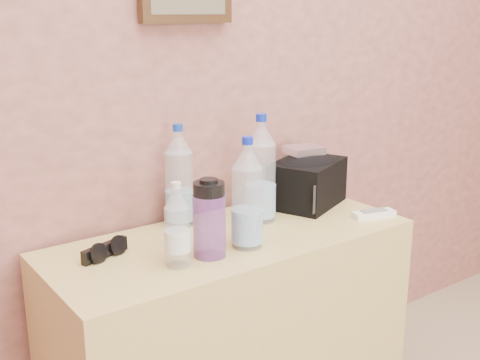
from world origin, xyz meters
name	(u,v)px	position (x,y,z in m)	size (l,w,h in m)	color
dresser	(232,339)	(-0.07, 1.75, 0.34)	(1.08, 0.45, 0.68)	tan
pet_large_b	(179,181)	(-0.14, 1.93, 0.81)	(0.08, 0.08, 0.31)	white
pet_large_c	(261,174)	(0.08, 1.81, 0.83)	(0.09, 0.09, 0.34)	#C3E5F5
pet_large_d	(247,199)	(-0.08, 1.66, 0.81)	(0.08, 0.08, 0.31)	#BFDDF7
pet_small	(177,230)	(-0.30, 1.66, 0.78)	(0.06, 0.06, 0.22)	silver
nalgene_bottle	(209,219)	(-0.20, 1.67, 0.78)	(0.09, 0.09, 0.21)	purple
sunglasses	(105,250)	(-0.43, 1.82, 0.70)	(0.15, 0.05, 0.04)	black
ac_remote	(374,214)	(0.40, 1.63, 0.69)	(0.14, 0.04, 0.02)	white
toiletry_bag	(307,180)	(0.31, 1.85, 0.76)	(0.25, 0.18, 0.17)	black
foil_packet	(304,150)	(0.31, 1.87, 0.86)	(0.12, 0.10, 0.02)	white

